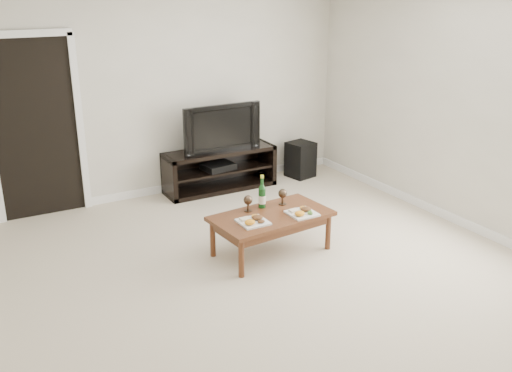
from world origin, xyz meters
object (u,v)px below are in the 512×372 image
object	(u,v)px
television	(219,127)
coffee_table	(271,233)
media_console	(220,169)
subwoofer	(300,160)

from	to	relation	value
television	coffee_table	distance (m)	2.10
coffee_table	media_console	bearing A→B (deg)	79.31
subwoofer	coffee_table	bearing A→B (deg)	-142.26
media_console	coffee_table	world-z (taller)	media_console
media_console	subwoofer	bearing A→B (deg)	-3.22
television	coffee_table	xyz separation A→B (m)	(-0.37, -1.96, -0.65)
television	subwoofer	distance (m)	1.37
coffee_table	subwoofer	bearing A→B (deg)	49.82
media_console	television	size ratio (longest dim) A/B	1.40
media_console	television	bearing A→B (deg)	0.00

